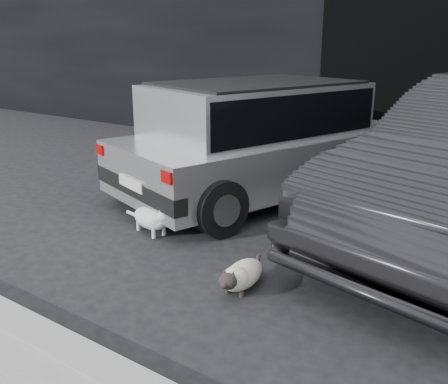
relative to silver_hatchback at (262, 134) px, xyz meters
The scene contains 5 objects.
ground 1.53m from the silver_hatchback, 67.12° to the right, with size 80.00×80.00×0.00m, color black.
garage_opening 3.21m from the silver_hatchback, 61.63° to the left, with size 4.00×0.10×2.60m, color black.
silver_hatchback is the anchor object (origin of this frame).
cat_siamese 2.75m from the silver_hatchback, 62.47° to the right, with size 0.32×0.77×0.27m.
cat_white 1.99m from the silver_hatchback, 95.86° to the right, with size 0.74×0.37×0.35m.
Camera 1 is at (2.73, -4.24, 1.97)m, focal length 40.00 mm.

